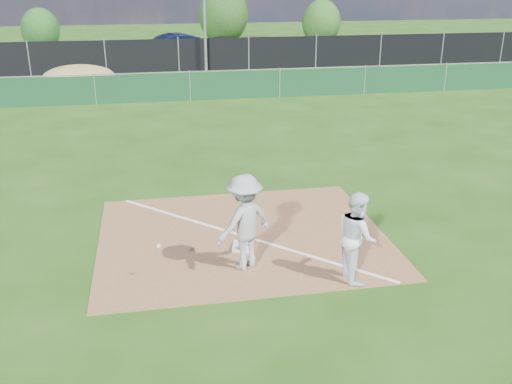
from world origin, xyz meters
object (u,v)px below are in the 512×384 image
runner (357,236)px  tree_mid (223,15)px  tree_left (40,30)px  tree_right (321,22)px  car_mid (185,47)px  first_base (243,246)px  car_right (232,47)px  play_at_first (244,222)px  car_left (55,52)px

runner → tree_mid: (2.34, 35.50, 1.42)m
tree_left → tree_mid: (12.88, 1.93, 0.71)m
runner → tree_right: bearing=-15.6°
car_mid → tree_right: size_ratio=1.47×
first_base → car_right: (3.84, 27.43, 0.62)m
play_at_first → car_left: 28.07m
runner → tree_right: tree_right is taller
runner → tree_left: tree_left is taller
runner → car_mid: size_ratio=0.34×
car_mid → tree_right: 11.78m
tree_mid → car_left: bearing=-146.1°
play_at_first → car_mid: (0.82, 27.78, -0.11)m
tree_right → first_base: bearing=-109.3°
tree_left → tree_right: size_ratio=0.89×
car_right → play_at_first: bearing=172.1°
runner → car_mid: 28.56m
car_right → tree_mid: (0.32, 6.54, 1.58)m
car_left → runner: bearing=-141.9°
tree_left → tree_right: bearing=0.4°
car_left → car_right: bearing=-64.3°
first_base → car_mid: 27.04m
car_mid → car_right: (3.11, 0.41, -0.15)m
tree_mid → tree_right: bearing=-14.0°
play_at_first → tree_mid: (4.25, 34.73, 1.32)m
play_at_first → car_mid: size_ratio=0.46×
car_right → tree_left: size_ratio=1.53×
car_right → tree_mid: 6.74m
first_base → tree_mid: 34.30m
tree_left → car_right: bearing=-20.2°
car_right → runner: bearing=176.1°
play_at_first → tree_right: 34.87m
tree_left → tree_right: tree_right is taller
car_right → tree_right: (7.43, 4.77, 1.06)m
car_mid → tree_mid: 7.88m
play_at_first → car_right: 28.47m
car_right → first_base: bearing=172.1°
runner → car_left: 29.33m
play_at_first → car_right: (3.94, 28.19, -0.26)m
car_left → tree_left: 5.91m
car_mid → car_right: size_ratio=1.07×
car_left → tree_mid: (11.26, 7.56, 1.53)m
play_at_first → car_left: bearing=104.5°
car_right → tree_right: 8.89m
first_base → car_right: car_right is taller
runner → tree_mid: bearing=-3.8°
tree_left → car_mid: bearing=-28.0°
car_mid → tree_left: (-9.45, 5.02, 0.73)m
tree_mid → tree_right: (7.11, -1.77, -0.52)m
car_right → tree_left: 13.41m
play_at_first → car_mid: 27.79m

